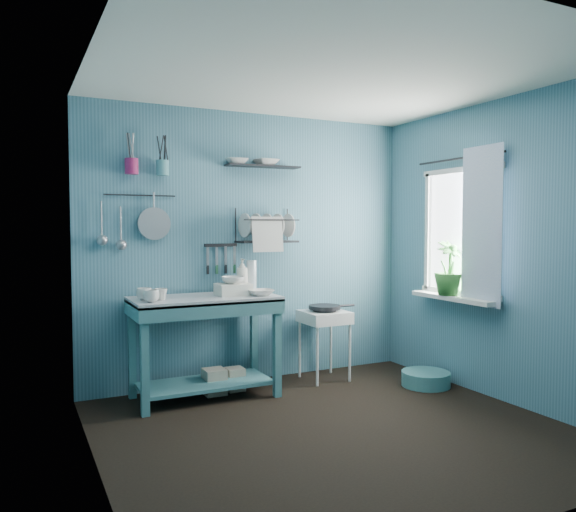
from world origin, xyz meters
name	(u,v)px	position (x,y,z in m)	size (l,w,h in m)	color
floor	(335,430)	(0.00, 0.00, 0.00)	(3.20, 3.20, 0.00)	black
ceiling	(336,73)	(0.00, 0.00, 2.50)	(3.20, 3.20, 0.00)	silver
wall_back	(253,248)	(0.00, 1.50, 1.25)	(3.20, 3.20, 0.00)	#3A6678
wall_front	(504,269)	(0.00, -1.50, 1.25)	(3.20, 3.20, 0.00)	#3A6678
wall_left	(96,261)	(-1.60, 0.00, 1.25)	(3.00, 3.00, 0.00)	#3A6678
wall_right	(502,250)	(1.60, 0.00, 1.25)	(3.00, 3.00, 0.00)	#3A6678
work_counter	(205,347)	(-0.59, 1.15, 0.43)	(1.21, 0.61, 0.86)	#376E75
mug_left	(151,296)	(-1.07, 0.99, 0.91)	(0.12, 0.12, 0.10)	silver
mug_mid	(161,294)	(-0.97, 1.09, 0.91)	(0.10, 0.10, 0.09)	silver
mug_right	(144,294)	(-1.09, 1.15, 0.91)	(0.12, 0.12, 0.10)	silver
wash_tub	(233,289)	(-0.34, 1.13, 0.91)	(0.28, 0.22, 0.10)	silver
tub_bowl	(233,280)	(-0.34, 1.13, 0.99)	(0.20, 0.20, 0.06)	silver
soap_bottle	(242,275)	(-0.17, 1.35, 1.01)	(0.12, 0.12, 0.30)	silver
water_bottle	(252,276)	(-0.07, 1.37, 1.00)	(0.09, 0.09, 0.28)	silver
counter_bowl	(261,293)	(-0.14, 1.00, 0.89)	(0.22, 0.22, 0.05)	silver
hotplate_stand	(324,345)	(0.60, 1.19, 0.33)	(0.41, 0.41, 0.65)	silver
frying_pan	(324,307)	(0.60, 1.19, 0.69)	(0.30, 0.30, 0.04)	black
knife_strip	(221,245)	(-0.33, 1.47, 1.28)	(0.32, 0.02, 0.03)	black
dish_rack	(267,225)	(0.09, 1.37, 1.46)	(0.55, 0.24, 0.32)	black
upper_shelf	(263,166)	(0.06, 1.40, 2.00)	(0.70, 0.18, 0.01)	black
shelf_bowl_left	(237,160)	(-0.19, 1.40, 2.04)	(0.20, 0.20, 0.05)	silver
shelf_bowl_right	(266,162)	(0.09, 1.40, 2.04)	(0.23, 0.23, 0.06)	silver
utensil_cup_magenta	(132,166)	(-1.12, 1.42, 1.95)	(0.11, 0.11, 0.13)	#961B50
utensil_cup_teal	(162,168)	(-0.86, 1.42, 1.95)	(0.11, 0.11, 0.13)	teal
colander	(154,224)	(-0.93, 1.45, 1.47)	(0.28, 0.28, 0.03)	gray
ladle_outer	(101,219)	(-1.36, 1.46, 1.51)	(0.01, 0.01, 0.30)	gray
ladle_inner	(121,225)	(-1.21, 1.46, 1.46)	(0.01, 0.01, 0.30)	gray
hook_rail	(140,195)	(-1.04, 1.47, 1.71)	(0.01, 0.01, 0.60)	black
window_glass	(461,232)	(1.59, 0.45, 1.40)	(1.10, 1.10, 0.00)	white
windowsill	(453,298)	(1.50, 0.45, 0.81)	(0.16, 0.95, 0.04)	silver
curtain	(481,226)	(1.52, 0.15, 1.45)	(1.35, 1.35, 0.00)	white
curtain_rod	(459,158)	(1.54, 0.45, 2.05)	(0.02, 0.02, 1.05)	black
potted_plant	(450,268)	(1.50, 0.50, 1.08)	(0.28, 0.28, 0.49)	#30712D
storage_tin_large	(214,382)	(-0.49, 1.20, 0.11)	(0.18, 0.18, 0.22)	gray
storage_tin_small	(235,379)	(-0.29, 1.23, 0.10)	(0.15, 0.15, 0.20)	gray
floor_basin	(426,379)	(1.32, 0.59, 0.07)	(0.44, 0.44, 0.13)	teal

